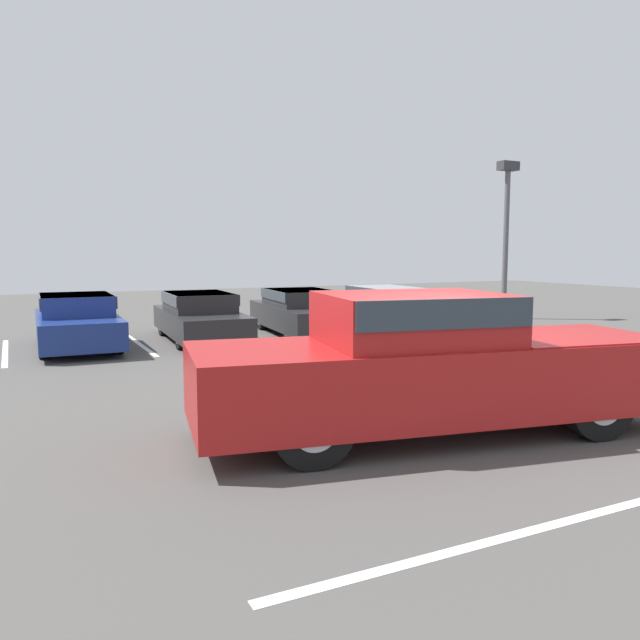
{
  "coord_description": "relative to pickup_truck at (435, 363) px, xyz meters",
  "views": [
    {
      "loc": [
        -4.98,
        -6.64,
        2.33
      ],
      "look_at": [
        0.3,
        3.99,
        1.0
      ],
      "focal_mm": 35.0,
      "sensor_mm": 36.0,
      "label": 1
    }
  ],
  "objects": [
    {
      "name": "ground_plane",
      "position": [
        0.2,
        0.32,
        -0.91
      ],
      "size": [
        60.0,
        60.0,
        0.0
      ],
      "primitive_type": "plane",
      "color": "#4C4947"
    },
    {
      "name": "stall_stripe_a",
      "position": [
        -4.98,
        9.51,
        -0.9
      ],
      "size": [
        0.12,
        4.25,
        0.01
      ],
      "primitive_type": "cube",
      "color": "white",
      "rests_on": "ground_plane"
    },
    {
      "name": "stall_stripe_b",
      "position": [
        -1.98,
        9.51,
        -0.9
      ],
      "size": [
        0.12,
        4.25,
        0.01
      ],
      "primitive_type": "cube",
      "color": "white",
      "rests_on": "ground_plane"
    },
    {
      "name": "stall_stripe_c",
      "position": [
        1.02,
        9.51,
        -0.9
      ],
      "size": [
        0.12,
        4.25,
        0.01
      ],
      "primitive_type": "cube",
      "color": "white",
      "rests_on": "ground_plane"
    },
    {
      "name": "stall_stripe_d",
      "position": [
        4.02,
        9.51,
        -0.9
      ],
      "size": [
        0.12,
        4.25,
        0.01
      ],
      "primitive_type": "cube",
      "color": "white",
      "rests_on": "ground_plane"
    },
    {
      "name": "stall_stripe_e",
      "position": [
        7.02,
        9.51,
        -0.9
      ],
      "size": [
        0.12,
        4.25,
        0.01
      ],
      "primitive_type": "cube",
      "color": "white",
      "rests_on": "ground_plane"
    },
    {
      "name": "aisle_stripe_foreground",
      "position": [
        -0.01,
        -2.65,
        -0.9
      ],
      "size": [
        6.9,
        0.12,
        0.01
      ],
      "primitive_type": "cube",
      "rotation": [
        0.0,
        0.0,
        1.57
      ],
      "color": "white",
      "rests_on": "ground_plane"
    },
    {
      "name": "pickup_truck",
      "position": [
        0.0,
        0.0,
        0.0
      ],
      "size": [
        6.37,
        2.98,
        1.8
      ],
      "rotation": [
        0.0,
        0.0,
        -0.18
      ],
      "color": "#A51919",
      "rests_on": "ground_plane"
    },
    {
      "name": "parked_sedan_a",
      "position": [
        -3.41,
        9.48,
        -0.23
      ],
      "size": [
        1.88,
        4.32,
        1.28
      ],
      "rotation": [
        0.0,
        0.0,
        -1.6
      ],
      "color": "navy",
      "rests_on": "ground_plane"
    },
    {
      "name": "parked_sedan_b",
      "position": [
        -0.43,
        9.45,
        -0.25
      ],
      "size": [
        1.97,
        4.63,
        1.24
      ],
      "rotation": [
        0.0,
        0.0,
        -1.63
      ],
      "color": "#232326",
      "rests_on": "ground_plane"
    },
    {
      "name": "parked_sedan_c",
      "position": [
        2.46,
        9.42,
        -0.25
      ],
      "size": [
        2.26,
        4.78,
        1.23
      ],
      "rotation": [
        0.0,
        0.0,
        -1.67
      ],
      "color": "#232326",
      "rests_on": "ground_plane"
    },
    {
      "name": "parked_sedan_d",
      "position": [
        5.43,
        9.66,
        -0.25
      ],
      "size": [
        2.09,
        4.82,
        1.22
      ],
      "rotation": [
        0.0,
        0.0,
        -1.64
      ],
      "color": "gray",
      "rests_on": "ground_plane"
    },
    {
      "name": "light_post",
      "position": [
        10.29,
        9.9,
        2.43
      ],
      "size": [
        0.7,
        0.36,
        5.28
      ],
      "color": "#515156",
      "rests_on": "ground_plane"
    },
    {
      "name": "traffic_cone",
      "position": [
        3.64,
        1.08,
        -0.69
      ],
      "size": [
        0.42,
        0.42,
        0.47
      ],
      "color": "black",
      "rests_on": "ground_plane"
    }
  ]
}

